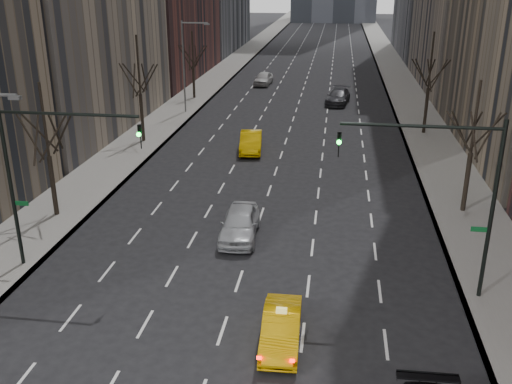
% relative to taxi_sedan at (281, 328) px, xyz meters
% --- Properties ---
extents(sidewalk_left, '(4.50, 320.00, 0.15)m').
position_rel_taxi_sedan_xyz_m(sidewalk_left, '(-14.68, 62.48, -0.61)').
color(sidewalk_left, slate).
rests_on(sidewalk_left, ground).
extents(sidewalk_right, '(4.50, 320.00, 0.15)m').
position_rel_taxi_sedan_xyz_m(sidewalk_right, '(9.82, 62.48, -0.61)').
color(sidewalk_right, slate).
rests_on(sidewalk_right, ground).
extents(tree_lw_b, '(3.36, 3.50, 7.82)m').
position_rel_taxi_sedan_xyz_m(tree_lw_b, '(-14.43, 10.48, 3.04)').
color(tree_lw_b, black).
rests_on(tree_lw_b, ground).
extents(tree_lw_c, '(3.36, 3.50, 8.74)m').
position_rel_taxi_sedan_xyz_m(tree_lw_c, '(-14.43, 26.48, 3.35)').
color(tree_lw_c, black).
rests_on(tree_lw_c, ground).
extents(tree_lw_d, '(3.36, 3.50, 7.36)m').
position_rel_taxi_sedan_xyz_m(tree_lw_d, '(-14.43, 44.48, 2.88)').
color(tree_lw_d, black).
rests_on(tree_lw_d, ground).
extents(tree_rw_b, '(3.36, 3.50, 7.82)m').
position_rel_taxi_sedan_xyz_m(tree_rw_b, '(9.57, 14.48, 3.04)').
color(tree_rw_b, black).
rests_on(tree_rw_b, ground).
extents(tree_rw_c, '(3.36, 3.50, 8.74)m').
position_rel_taxi_sedan_xyz_m(tree_rw_c, '(9.57, 32.48, 3.35)').
color(tree_rw_c, black).
rests_on(tree_rw_c, ground).
extents(traffic_mast_left, '(6.69, 0.39, 8.00)m').
position_rel_taxi_sedan_xyz_m(traffic_mast_left, '(-11.54, 4.48, 4.80)').
color(traffic_mast_left, black).
rests_on(traffic_mast_left, ground).
extents(traffic_mast_right, '(6.69, 0.39, 8.00)m').
position_rel_taxi_sedan_xyz_m(traffic_mast_right, '(6.68, 4.48, 4.80)').
color(traffic_mast_right, black).
rests_on(traffic_mast_right, ground).
extents(streetlight_far, '(2.83, 0.22, 9.00)m').
position_rel_taxi_sedan_xyz_m(streetlight_far, '(-13.27, 37.48, 4.94)').
color(streetlight_far, slate).
rests_on(streetlight_far, ground).
extents(taxi_sedan, '(1.57, 4.19, 1.37)m').
position_rel_taxi_sedan_xyz_m(taxi_sedan, '(0.00, 0.00, 0.00)').
color(taxi_sedan, '#DB9E04').
rests_on(taxi_sedan, ground).
extents(silver_sedan_ahead, '(2.15, 4.91, 1.65)m').
position_rel_taxi_sedan_xyz_m(silver_sedan_ahead, '(-3.18, 9.19, 0.14)').
color(silver_sedan_ahead, '#AAADB3').
rests_on(silver_sedan_ahead, ground).
extents(far_taxi, '(2.21, 4.99, 1.59)m').
position_rel_taxi_sedan_xyz_m(far_taxi, '(-4.96, 25.08, 0.11)').
color(far_taxi, '#F4BB05').
rests_on(far_taxi, ground).
extents(far_suv_grey, '(3.00, 5.82, 1.62)m').
position_rel_taxi_sedan_xyz_m(far_suv_grey, '(1.85, 44.03, 0.12)').
color(far_suv_grey, '#2D2D32').
rests_on(far_suv_grey, ground).
extents(far_car_white, '(2.29, 4.90, 1.62)m').
position_rel_taxi_sedan_xyz_m(far_car_white, '(-7.70, 54.16, 0.13)').
color(far_car_white, '#BABABA').
rests_on(far_car_white, ground).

